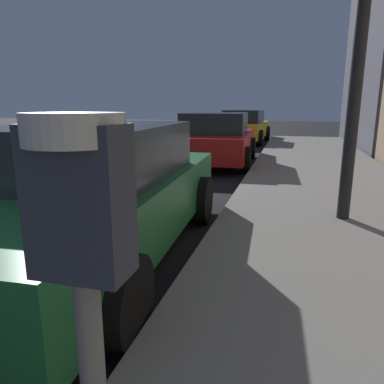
% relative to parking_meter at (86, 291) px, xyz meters
% --- Properties ---
extents(parking_meter, '(0.19, 0.19, 1.47)m').
position_rel_parking_meter_xyz_m(parking_meter, '(0.00, 0.00, 0.00)').
color(parking_meter, '#59595B').
rests_on(parking_meter, sidewalk).
extents(car_green, '(2.30, 4.57, 1.43)m').
position_rel_parking_meter_xyz_m(car_green, '(-1.66, 2.79, -0.54)').
color(car_green, '#19592D').
rests_on(car_green, ground).
extents(car_red, '(2.29, 4.21, 1.43)m').
position_rel_parking_meter_xyz_m(car_red, '(-1.66, 9.47, -0.55)').
color(car_red, maroon).
rests_on(car_red, ground).
extents(car_yellow_cab, '(2.12, 4.50, 1.43)m').
position_rel_parking_meter_xyz_m(car_yellow_cab, '(-1.66, 15.85, -0.55)').
color(car_yellow_cab, gold).
rests_on(car_yellow_cab, ground).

